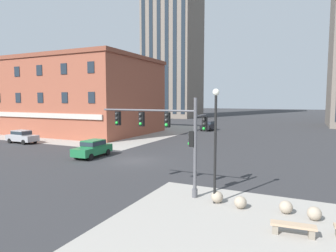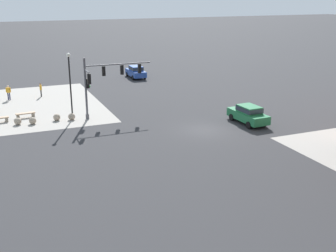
# 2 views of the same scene
# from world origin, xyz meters

# --- Properties ---
(ground_plane) EXTENTS (320.00, 320.00, 0.00)m
(ground_plane) POSITION_xyz_m (0.00, 0.00, 0.00)
(ground_plane) COLOR #2D2D30
(sidewalk_far_corner) EXTENTS (32.00, 32.00, 0.02)m
(sidewalk_far_corner) POSITION_xyz_m (-20.00, 20.00, 0.00)
(sidewalk_far_corner) COLOR gray
(sidewalk_far_corner) RESTS_ON ground
(traffic_signal_main) EXTENTS (6.50, 2.09, 5.78)m
(traffic_signal_main) POSITION_xyz_m (7.20, -7.03, 3.70)
(traffic_signal_main) COLOR #4C4C51
(traffic_signal_main) RESTS_ON ground
(bollard_sphere_curb_a) EXTENTS (0.65, 0.65, 0.65)m
(bollard_sphere_curb_a) POSITION_xyz_m (10.11, -7.53, 0.33)
(bollard_sphere_curb_a) COLOR gray
(bollard_sphere_curb_a) RESTS_ON ground
(bollard_sphere_curb_b) EXTENTS (0.65, 0.65, 0.65)m
(bollard_sphere_curb_b) POSITION_xyz_m (11.44, -7.83, 0.33)
(bollard_sphere_curb_b) COLOR gray
(bollard_sphere_curb_b) RESTS_ON ground
(bollard_sphere_curb_c) EXTENTS (0.65, 0.65, 0.65)m
(bollard_sphere_curb_c) POSITION_xyz_m (13.63, -7.55, 0.33)
(bollard_sphere_curb_c) COLOR gray
(bollard_sphere_curb_c) RESTS_ON ground
(bollard_sphere_curb_d) EXTENTS (0.65, 0.65, 0.65)m
(bollard_sphere_curb_d) POSITION_xyz_m (14.90, -7.87, 0.33)
(bollard_sphere_curb_d) COLOR gray
(bollard_sphere_curb_d) RESTS_ON ground
(bench_near_signal) EXTENTS (1.84, 0.64, 0.49)m
(bench_near_signal) POSITION_xyz_m (14.05, -9.97, 0.33)
(bench_near_signal) COLOR tan
(bench_near_signal) RESTS_ON ground
(street_lamp_corner_near) EXTENTS (0.36, 0.36, 6.25)m
(street_lamp_corner_near) POSITION_xyz_m (10.00, -7.68, 3.84)
(street_lamp_corner_near) COLOR black
(street_lamp_corner_near) RESTS_ON ground
(car_main_southbound_near) EXTENTS (4.46, 2.02, 1.68)m
(car_main_southbound_near) POSITION_xyz_m (-18.96, 3.21, 0.92)
(car_main_southbound_near) COLOR #99999E
(car_main_southbound_near) RESTS_ON ground
(car_main_southbound_far) EXTENTS (2.00, 4.45, 1.68)m
(car_main_southbound_far) POSITION_xyz_m (-1.70, 28.70, 0.92)
(car_main_southbound_far) COLOR black
(car_main_southbound_far) RESTS_ON ground
(car_cross_westbound) EXTENTS (2.03, 4.47, 1.68)m
(car_cross_westbound) POSITION_xyz_m (-4.56, -0.19, 0.92)
(car_cross_westbound) COLOR #1E6B3D
(car_cross_westbound) RESTS_ON ground
(storefront_block_near_corner) EXTENTS (24.01, 17.75, 12.46)m
(storefront_block_near_corner) POSITION_xyz_m (-20.77, 16.66, 6.24)
(storefront_block_near_corner) COLOR brown
(storefront_block_near_corner) RESTS_ON ground
(residential_tower_skyline_left) EXTENTS (15.96, 15.42, 71.88)m
(residential_tower_skyline_left) POSITION_xyz_m (-24.56, 63.66, 35.96)
(residential_tower_skyline_left) COLOR #70665B
(residential_tower_skyline_left) RESTS_ON ground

